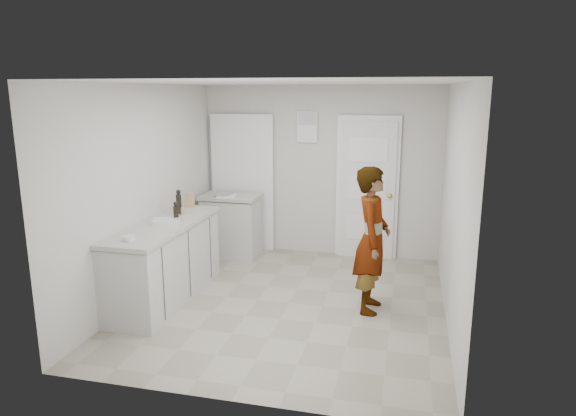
% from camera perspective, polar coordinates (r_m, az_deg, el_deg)
% --- Properties ---
extents(ground, '(4.00, 4.00, 0.00)m').
position_cam_1_polar(ground, '(6.08, 0.15, -10.50)').
color(ground, gray).
rests_on(ground, ground).
extents(room_shell, '(4.00, 4.00, 4.00)m').
position_cam_1_polar(room_shell, '(7.66, 2.25, 2.41)').
color(room_shell, beige).
rests_on(room_shell, ground).
extents(main_counter, '(0.64, 1.96, 0.93)m').
position_cam_1_polar(main_counter, '(6.23, -13.45, -6.09)').
color(main_counter, silver).
rests_on(main_counter, ground).
extents(side_counter, '(0.84, 0.61, 0.93)m').
position_cam_1_polar(side_counter, '(7.69, -6.27, -2.17)').
color(side_counter, silver).
rests_on(side_counter, ground).
extents(person, '(0.41, 0.61, 1.63)m').
position_cam_1_polar(person, '(5.72, 9.33, -3.53)').
color(person, silver).
rests_on(person, ground).
extents(cake_mix_box, '(0.12, 0.07, 0.19)m').
position_cam_1_polar(cake_mix_box, '(6.83, -10.85, 0.85)').
color(cake_mix_box, '#A88454').
rests_on(cake_mix_box, main_counter).
extents(spice_jar, '(0.06, 0.06, 0.09)m').
position_cam_1_polar(spice_jar, '(6.45, -11.57, -0.35)').
color(spice_jar, tan).
rests_on(spice_jar, main_counter).
extents(oil_cruet_a, '(0.06, 0.06, 0.24)m').
position_cam_1_polar(oil_cruet_a, '(6.10, -12.34, -0.45)').
color(oil_cruet_a, black).
rests_on(oil_cruet_a, main_counter).
extents(oil_cruet_b, '(0.07, 0.07, 0.30)m').
position_cam_1_polar(oil_cruet_b, '(6.50, -12.04, 0.65)').
color(oil_cruet_b, black).
rests_on(oil_cruet_b, main_counter).
extents(baking_dish, '(0.36, 0.30, 0.05)m').
position_cam_1_polar(baking_dish, '(6.05, -13.36, -1.49)').
color(baking_dish, silver).
rests_on(baking_dish, main_counter).
extents(egg_bowl, '(0.12, 0.12, 0.05)m').
position_cam_1_polar(egg_bowl, '(5.48, -17.25, -3.22)').
color(egg_bowl, silver).
rests_on(egg_bowl, main_counter).
extents(papers, '(0.33, 0.39, 0.01)m').
position_cam_1_polar(papers, '(7.50, -6.87, 1.37)').
color(papers, white).
rests_on(papers, side_counter).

